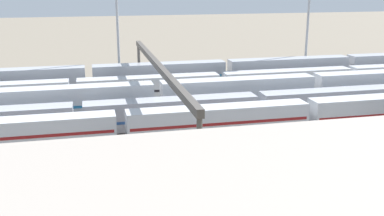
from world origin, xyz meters
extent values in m
plane|color=#756B5B|center=(0.00, 0.00, 0.00)|extent=(400.00, 400.00, 0.00)
cube|color=#3D3833|center=(0.00, -20.00, 0.06)|extent=(140.00, 2.80, 0.12)
cube|color=#4C443D|center=(0.00, -15.00, 0.06)|extent=(140.00, 2.80, 0.12)
cube|color=#4C443D|center=(0.00, -10.00, 0.06)|extent=(140.00, 2.80, 0.12)
cube|color=#4C443D|center=(0.00, -5.00, 0.06)|extent=(140.00, 2.80, 0.12)
cube|color=#3D3833|center=(0.00, 0.00, 0.06)|extent=(140.00, 2.80, 0.12)
cube|color=#4C443D|center=(0.00, 5.00, 0.06)|extent=(140.00, 2.80, 0.12)
cube|color=#3D3833|center=(0.00, 10.00, 0.06)|extent=(140.00, 2.80, 0.12)
cube|color=#4C443D|center=(0.00, 15.00, 0.06)|extent=(140.00, 2.80, 0.12)
cube|color=#3D3833|center=(0.00, 20.00, 0.06)|extent=(140.00, 2.80, 0.12)
cube|color=#A8AAB2|center=(-24.47, -20.00, 2.62)|extent=(23.00, 3.00, 5.00)
cube|color=#1E6B9E|center=(-24.47, -20.00, 2.84)|extent=(22.40, 3.06, 0.36)
cube|color=#A8AAB2|center=(-0.27, -20.00, 2.62)|extent=(23.00, 3.00, 5.00)
cube|color=#1E6B9E|center=(-0.27, -20.00, 2.83)|extent=(22.40, 3.06, 0.36)
cube|color=#A8AAB2|center=(23.93, -20.00, 2.62)|extent=(23.00, 3.00, 5.00)
cube|color=#1E6B9E|center=(23.93, -20.00, 1.88)|extent=(22.40, 3.06, 0.36)
cube|color=#A8AAB2|center=(-22.85, 0.00, 2.02)|extent=(23.00, 3.00, 3.80)
cube|color=#285193|center=(-22.85, 0.00, 1.74)|extent=(22.40, 3.06, 0.36)
cube|color=#A8AAB2|center=(1.35, 0.00, 2.02)|extent=(23.00, 3.00, 3.80)
cube|color=#285193|center=(1.35, 0.00, 1.48)|extent=(22.40, 3.06, 0.36)
cube|color=silver|center=(-3.65, 5.00, 2.02)|extent=(23.00, 3.00, 3.80)
cube|color=maroon|center=(-3.65, 5.00, 2.11)|extent=(22.40, 3.06, 0.36)
cube|color=silver|center=(20.55, 5.00, 2.02)|extent=(23.00, 3.00, 3.80)
cube|color=maroon|center=(20.55, 5.00, 2.18)|extent=(22.40, 3.06, 0.36)
cube|color=silver|center=(-33.74, -5.00, 2.62)|extent=(23.00, 3.00, 5.00)
cube|color=#1E6B9E|center=(-33.74, -5.00, 2.27)|extent=(22.40, 3.06, 0.36)
cube|color=silver|center=(-9.54, -5.00, 2.62)|extent=(23.00, 3.00, 5.00)
cube|color=#1E6B9E|center=(-9.54, -5.00, 2.00)|extent=(22.40, 3.06, 0.36)
cube|color=silver|center=(14.66, -5.00, 2.62)|extent=(23.00, 3.00, 5.00)
cube|color=#1E6B9E|center=(14.66, -5.00, 2.60)|extent=(22.40, 3.06, 0.36)
cube|color=silver|center=(-21.93, -15.00, 2.02)|extent=(23.00, 3.00, 3.80)
cube|color=black|center=(-21.93, -15.00, 1.99)|extent=(22.40, 3.06, 0.36)
cube|color=silver|center=(2.27, -15.00, 2.02)|extent=(23.00, 3.00, 3.80)
cube|color=black|center=(2.27, -15.00, 1.80)|extent=(22.40, 3.06, 0.36)
cube|color=#B7BABF|center=(-15.56, 15.00, 2.02)|extent=(23.00, 3.00, 3.80)
cube|color=#B7BABF|center=(8.64, 15.00, 2.02)|extent=(23.00, 3.00, 3.80)
cylinder|color=#9EA0A5|center=(6.43, -23.70, 12.70)|extent=(0.44, 0.44, 25.39)
cylinder|color=#9EA0A5|center=(-29.04, -22.58, 12.64)|extent=(0.44, 0.44, 25.29)
cylinder|color=#4C4742|center=(3.09, -22.10, 4.00)|extent=(0.50, 0.50, 8.00)
cylinder|color=#4C4742|center=(3.09, 22.10, 4.00)|extent=(0.50, 0.50, 8.00)
cube|color=#4C4742|center=(3.09, 0.00, 8.40)|extent=(0.70, 45.00, 0.80)
camera|label=1|loc=(11.82, 57.07, 18.99)|focal=42.56mm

